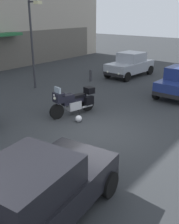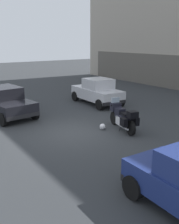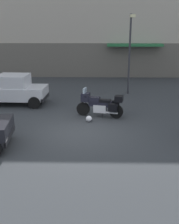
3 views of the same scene
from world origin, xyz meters
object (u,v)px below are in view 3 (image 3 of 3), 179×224
Objects in this scene: motorcycle at (100,104)px; helmet at (89,119)px; car_hatchback_near at (12,90)px; streetlamp_curbside at (130,47)px.

helmet is (-0.53, -0.73, -0.48)m from motorcycle.
helmet is 0.07× the size of car_hatchback_near.
car_hatchback_near is at bearing -9.67° from motorcycle.
car_hatchback_near is at bearing -160.13° from streetlamp_curbside.
helmet is 5.18m from car_hatchback_near.
car_hatchback_near is 7.39m from streetlamp_curbside.
motorcycle is 1.02m from helmet.
streetlamp_curbside is at bearing -158.00° from car_hatchback_near.
helmet is at bearing 67.84° from motorcycle.
helmet is 6.40m from streetlamp_curbside.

